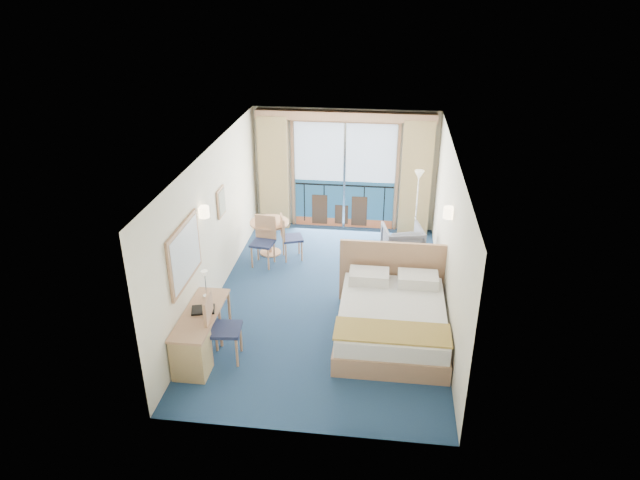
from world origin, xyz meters
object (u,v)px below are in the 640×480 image
(armchair, at_px, (402,242))
(desk, at_px, (193,347))
(bed, at_px, (392,318))
(floor_lamp, at_px, (418,189))
(round_table, at_px, (270,229))
(table_chair_b, at_px, (264,238))
(desk_chair, at_px, (218,324))
(table_chair_a, at_px, (288,235))
(nightstand, at_px, (427,277))

(armchair, distance_m, desk, 4.99)
(bed, relative_size, floor_lamp, 1.39)
(round_table, xyz_separation_m, table_chair_b, (-0.02, -0.44, 0.02))
(armchair, distance_m, floor_lamp, 1.24)
(desk_chair, xyz_separation_m, round_table, (0.03, 3.57, -0.07))
(table_chair_a, bearing_deg, desk_chair, 153.50)
(nightstand, distance_m, armchair, 1.36)
(nightstand, distance_m, table_chair_b, 3.26)
(armchair, bearing_deg, floor_lamp, -120.83)
(bed, height_order, table_chair_a, bed)
(bed, height_order, floor_lamp, floor_lamp)
(bed, distance_m, armchair, 2.76)
(round_table, relative_size, table_chair_a, 0.85)
(floor_lamp, bearing_deg, desk, -124.62)
(bed, bearing_deg, nightstand, 66.91)
(armchair, bearing_deg, desk_chair, 40.79)
(nightstand, distance_m, round_table, 3.37)
(desk, bearing_deg, armchair, 52.50)
(armchair, distance_m, desk_chair, 4.59)
(nightstand, height_order, desk, desk)
(floor_lamp, height_order, round_table, floor_lamp)
(desk, height_order, table_chair_a, table_chair_a)
(bed, bearing_deg, round_table, 133.52)
(nightstand, bearing_deg, desk, -142.50)
(desk_chair, bearing_deg, nightstand, -58.72)
(desk_chair, height_order, table_chair_b, desk_chair)
(desk_chair, xyz_separation_m, table_chair_a, (0.45, 3.38, -0.08))
(desk, relative_size, round_table, 1.90)
(floor_lamp, distance_m, table_chair_a, 2.89)
(nightstand, height_order, table_chair_b, table_chair_b)
(bed, relative_size, armchair, 2.86)
(bed, xyz_separation_m, desk_chair, (-2.55, -0.92, 0.28))
(desk, xyz_separation_m, round_table, (0.34, 3.86, 0.15))
(nightstand, height_order, floor_lamp, floor_lamp)
(nightstand, xyz_separation_m, floor_lamp, (-0.16, 2.13, 0.91))
(bed, xyz_separation_m, table_chair_b, (-2.54, 2.21, 0.23))
(floor_lamp, bearing_deg, table_chair_a, -155.99)
(bed, distance_m, table_chair_b, 3.38)
(bed, height_order, round_table, bed)
(nightstand, relative_size, table_chair_b, 0.60)
(bed, distance_m, floor_lamp, 3.74)
(armchair, xyz_separation_m, floor_lamp, (0.28, 0.85, 0.86))
(floor_lamp, relative_size, table_chair_b, 1.61)
(desk, distance_m, round_table, 3.88)
(table_chair_b, bearing_deg, floor_lamp, 32.75)
(armchair, distance_m, round_table, 2.71)
(desk_chair, xyz_separation_m, table_chair_b, (0.01, 3.13, -0.05))
(table_chair_a, bearing_deg, desk, 149.46)
(nightstand, relative_size, desk_chair, 0.55)
(floor_lamp, height_order, table_chair_b, floor_lamp)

